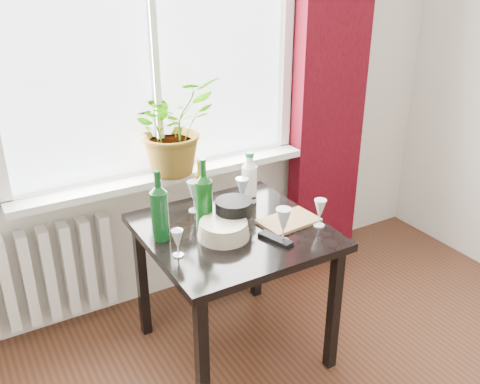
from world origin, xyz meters
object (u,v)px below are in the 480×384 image
cutting_board (289,221)px  bottle_amber (200,183)px  wineglass_far_right (320,213)px  wineglass_back_left (194,196)px  wineglass_front_right (283,225)px  wineglass_back_center (242,193)px  cleaning_bottle (249,177)px  fondue_pot (234,214)px  potted_plant (172,126)px  wine_bottle_left (159,205)px  radiator (38,277)px  wineglass_front_left (178,243)px  plate_stack (224,230)px  tv_remote (275,239)px  table (233,244)px

cutting_board → bottle_amber: bearing=125.8°
wineglass_far_right → wineglass_back_left: (-0.46, 0.46, 0.01)m
wineglass_front_right → wineglass_back_center: wineglass_front_right is taller
wineglass_back_center → cleaning_bottle: bearing=32.0°
fondue_pot → cleaning_bottle: bearing=49.1°
wineglass_front_right → wineglass_far_right: wineglass_front_right is taller
potted_plant → wine_bottle_left: 0.60m
wineglass_far_right → radiator: bearing=146.2°
wine_bottle_left → cleaning_bottle: wine_bottle_left is taller
potted_plant → cutting_board: 0.82m
wineglass_front_left → plate_stack: (0.25, 0.05, -0.03)m
bottle_amber → wineglass_back_left: bearing=-139.6°
potted_plant → wineglass_front_right: (0.19, -0.81, -0.28)m
cutting_board → tv_remote: bearing=-143.4°
wineglass_far_right → plate_stack: size_ratio=0.59×
wineglass_far_right → wine_bottle_left: bearing=159.2°
wineglass_far_right → wineglass_front_left: wineglass_far_right is taller
table → potted_plant: potted_plant is taller
potted_plant → plate_stack: bearing=-92.9°
wineglass_front_left → potted_plant: bearing=67.0°
wineglass_far_right → tv_remote: wineglass_far_right is taller
cleaning_bottle → wineglass_front_right: cleaning_bottle is taller
wine_bottle_left → wineglass_front_left: 0.21m
wineglass_front_right → plate_stack: (-0.22, 0.18, -0.05)m
wineglass_back_center → potted_plant: bearing=117.7°
wine_bottle_left → wineglass_front_left: bearing=-88.6°
wine_bottle_left → fondue_pot: size_ratio=1.69×
wineglass_far_right → fondue_pot: size_ratio=0.70×
potted_plant → wineglass_back_left: potted_plant is taller
radiator → cutting_board: (1.12, -0.72, 0.37)m
table → cutting_board: (0.27, -0.09, 0.10)m
wineglass_back_left → wineglass_front_left: size_ratio=1.31×
tv_remote → radiator: bearing=122.0°
potted_plant → cutting_board: potted_plant is taller
wineglass_far_right → tv_remote: 0.28m
radiator → wineglass_front_right: bearing=-41.2°
cleaning_bottle → tv_remote: cleaning_bottle is taller
cleaning_bottle → fondue_pot: bearing=-135.7°
wineglass_back_center → tv_remote: bearing=-96.8°
radiator → plate_stack: 1.10m
bottle_amber → wineglass_back_center: size_ratio=1.51×
cleaning_bottle → wineglass_back_left: cleaning_bottle is taller
bottle_amber → tv_remote: (0.13, -0.52, -0.12)m
cleaning_bottle → wineglass_front_left: cleaning_bottle is taller
tv_remote → cutting_board: size_ratio=0.62×
wineglass_back_center → cutting_board: bearing=-66.7°
fondue_pot → tv_remote: 0.25m
potted_plant → wineglass_back_left: size_ratio=3.10×
wineglass_back_left → wineglass_front_left: (-0.26, -0.37, -0.02)m
table → wineglass_front_right: (0.13, -0.23, 0.18)m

